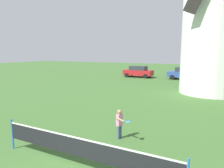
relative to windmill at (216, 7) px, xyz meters
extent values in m
cylinder|color=white|center=(0.00, 0.02, -1.56)|extent=(4.98, 4.98, 10.90)
cylinder|color=blue|center=(-5.76, -14.55, -6.47)|extent=(0.06, 0.06, 1.10)
cube|color=black|center=(-2.79, -14.55, -6.34)|extent=(5.89, 0.01, 0.55)
cube|color=white|center=(-2.79, -14.55, -6.05)|extent=(5.89, 0.02, 0.04)
cylinder|color=slate|center=(-2.75, -11.90, -6.75)|extent=(0.11, 0.11, 0.54)
cylinder|color=slate|center=(-2.78, -12.04, -6.75)|extent=(0.11, 0.11, 0.54)
cube|color=pink|center=(-2.76, -11.97, -6.24)|extent=(0.20, 0.29, 0.48)
sphere|color=tan|center=(-2.76, -11.97, -5.91)|extent=(0.18, 0.18, 0.18)
cylinder|color=tan|center=(-2.73, -11.80, -6.26)|extent=(0.08, 0.08, 0.36)
cylinder|color=tan|center=(-2.64, -12.15, -6.16)|extent=(0.38, 0.15, 0.14)
cylinder|color=#338CCC|center=(-2.50, -12.18, -6.16)|extent=(0.22, 0.07, 0.04)
ellipsoid|color=#338CCC|center=(-2.28, -12.23, -6.16)|extent=(0.23, 0.27, 0.03)
cube|color=red|center=(-9.43, 8.01, -6.37)|extent=(4.00, 1.74, 0.70)
cube|color=#2D333D|center=(-9.43, 8.01, -5.74)|extent=(2.24, 1.52, 0.56)
cylinder|color=black|center=(-8.07, 8.85, -6.72)|extent=(0.60, 0.19, 0.60)
cylinder|color=black|center=(-8.09, 7.15, -6.72)|extent=(0.60, 0.19, 0.60)
cylinder|color=black|center=(-10.78, 8.87, -6.72)|extent=(0.60, 0.19, 0.60)
cylinder|color=black|center=(-10.79, 7.17, -6.72)|extent=(0.60, 0.19, 0.60)
cube|color=#334C99|center=(-3.15, 8.30, -6.37)|extent=(4.47, 1.91, 0.70)
cube|color=#2D333D|center=(-3.15, 8.30, -5.74)|extent=(2.53, 1.61, 0.56)
cylinder|color=black|center=(-1.61, 9.08, -6.72)|extent=(0.61, 0.21, 0.60)
cylinder|color=black|center=(-1.70, 7.38, -6.72)|extent=(0.61, 0.21, 0.60)
cylinder|color=black|center=(-4.60, 9.22, -6.72)|extent=(0.61, 0.21, 0.60)
cylinder|color=black|center=(-4.68, 7.52, -6.72)|extent=(0.61, 0.21, 0.60)
camera|label=1|loc=(0.65, -19.15, -3.58)|focal=33.30mm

